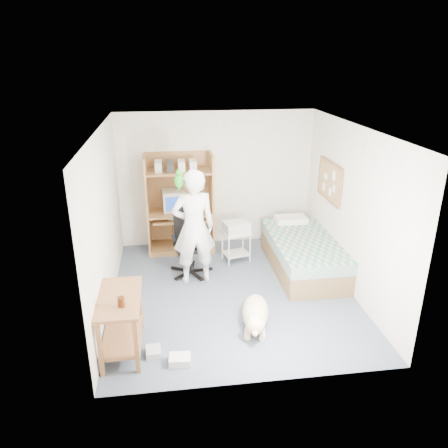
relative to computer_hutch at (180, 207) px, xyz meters
name	(u,v)px	position (x,y,z in m)	size (l,w,h in m)	color
floor	(232,292)	(0.70, -1.74, -0.82)	(4.00, 4.00, 0.00)	#4A5364
wall_back	(216,179)	(0.70, 0.26, 0.43)	(3.60, 0.02, 2.50)	beige
wall_right	(352,211)	(2.50, -1.74, 0.43)	(0.02, 4.00, 2.50)	beige
wall_left	(105,222)	(-1.10, -1.74, 0.43)	(0.02, 4.00, 2.50)	beige
ceiling	(234,129)	(0.70, -1.74, 1.68)	(3.60, 4.00, 0.02)	white
computer_hutch	(180,207)	(0.00, 0.00, 0.00)	(1.20, 0.63, 1.80)	brown
bed	(303,253)	(2.00, -1.12, -0.53)	(1.02, 2.02, 0.66)	brown
side_desk	(121,315)	(-0.85, -2.94, -0.33)	(0.50, 1.00, 0.75)	brown
corkboard	(330,181)	(2.47, -0.84, 0.63)	(0.04, 0.94, 0.66)	olive
office_chair	(190,250)	(0.10, -0.97, -0.42)	(0.63, 0.63, 1.11)	black
person	(194,227)	(0.16, -1.29, 0.10)	(0.67, 0.44, 1.85)	white
parrot	(179,180)	(-0.04, -1.27, 0.87)	(0.14, 0.24, 0.37)	#13851D
dog	(255,314)	(0.87, -2.65, -0.64)	(0.51, 1.11, 0.42)	beige
printer_cart	(236,242)	(0.94, -0.64, -0.46)	(0.53, 0.46, 0.55)	silver
printer	(236,227)	(0.94, -0.64, -0.19)	(0.42, 0.32, 0.18)	beige
crt_monitor	(174,200)	(-0.11, 0.01, 0.14)	(0.42, 0.44, 0.37)	beige
keyboard	(181,218)	(0.01, -0.16, -0.15)	(0.45, 0.16, 0.03)	beige
pencil_cup	(199,208)	(0.35, -0.09, 0.00)	(0.08, 0.08, 0.12)	yellow
drink_glass	(121,302)	(-0.80, -3.16, -0.01)	(0.08, 0.08, 0.12)	#3B1909
floor_box_a	(180,360)	(-0.17, -3.30, -0.77)	(0.25, 0.20, 0.10)	silver
floor_box_b	(154,352)	(-0.48, -3.09, -0.78)	(0.18, 0.22, 0.08)	#B0B1AB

